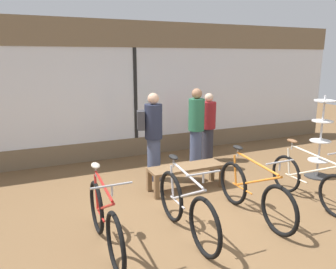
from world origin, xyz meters
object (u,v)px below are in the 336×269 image
(bicycle_far_right, at_px, (309,182))
(accessory_rack, at_px, (320,144))
(bicycle_left, at_px, (186,208))
(display_bench, at_px, (186,170))
(bicycle_right, at_px, (253,193))
(customer_by_window, at_px, (153,134))
(customer_near_rack, at_px, (196,127))
(bicycle_far_left, at_px, (105,221))
(customer_mid_floor, at_px, (208,126))

(bicycle_far_right, xyz_separation_m, accessory_rack, (1.15, 0.84, 0.31))
(bicycle_left, xyz_separation_m, display_bench, (0.74, 1.45, -0.04))
(bicycle_left, relative_size, bicycle_right, 0.97)
(accessory_rack, bearing_deg, bicycle_left, -165.00)
(display_bench, relative_size, customer_by_window, 0.81)
(customer_near_rack, bearing_deg, display_bench, -126.87)
(accessory_rack, bearing_deg, bicycle_far_left, -169.72)
(bicycle_far_right, height_order, accessory_rack, accessory_rack)
(bicycle_right, height_order, bicycle_far_right, bicycle_right)
(bicycle_left, distance_m, bicycle_far_right, 2.33)
(bicycle_far_left, height_order, display_bench, bicycle_far_left)
(accessory_rack, height_order, display_bench, accessory_rack)
(bicycle_far_right, bearing_deg, bicycle_far_left, 179.81)
(accessory_rack, xyz_separation_m, customer_by_window, (-3.12, 1.21, 0.25))
(bicycle_far_left, relative_size, customer_near_rack, 0.99)
(customer_mid_floor, bearing_deg, customer_near_rack, -143.37)
(bicycle_far_right, height_order, customer_by_window, customer_by_window)
(accessory_rack, distance_m, customer_by_window, 3.35)
(bicycle_far_right, distance_m, accessory_rack, 1.45)
(bicycle_left, xyz_separation_m, customer_mid_floor, (2.00, 2.80, 0.42))
(customer_near_rack, relative_size, customer_by_window, 1.01)
(accessory_rack, bearing_deg, display_bench, 169.34)
(accessory_rack, distance_m, customer_near_rack, 2.51)
(bicycle_far_right, xyz_separation_m, customer_mid_floor, (-0.33, 2.71, 0.45))
(customer_by_window, bearing_deg, customer_near_rack, 13.39)
(bicycle_right, height_order, display_bench, bicycle_right)
(bicycle_far_left, bearing_deg, customer_by_window, 54.74)
(customer_near_rack, bearing_deg, accessory_rack, -36.19)
(accessory_rack, distance_m, customer_mid_floor, 2.39)
(bicycle_right, bearing_deg, display_bench, 107.29)
(customer_near_rack, relative_size, customer_mid_floor, 1.11)
(display_bench, distance_m, customer_near_rack, 1.32)
(bicycle_far_left, xyz_separation_m, bicycle_right, (2.25, -0.04, -0.01))
(display_bench, xyz_separation_m, customer_by_window, (-0.38, 0.70, 0.57))
(customer_mid_floor, bearing_deg, accessory_rack, -51.65)
(customer_mid_floor, bearing_deg, customer_by_window, -158.05)
(bicycle_far_right, bearing_deg, bicycle_right, -178.38)
(accessory_rack, height_order, customer_by_window, customer_by_window)
(bicycle_right, bearing_deg, customer_by_window, 111.35)
(bicycle_right, xyz_separation_m, bicycle_far_right, (1.16, 0.03, -0.01))
(bicycle_left, distance_m, customer_near_rack, 2.86)
(bicycle_right, height_order, customer_near_rack, customer_near_rack)
(bicycle_left, distance_m, accessory_rack, 3.61)
(bicycle_far_left, distance_m, accessory_rack, 4.64)
(accessory_rack, bearing_deg, bicycle_far_right, -143.85)
(bicycle_far_left, xyz_separation_m, display_bench, (1.82, 1.34, -0.04))
(display_bench, bearing_deg, bicycle_far_left, -143.67)
(bicycle_far_left, height_order, customer_mid_floor, customer_mid_floor)
(bicycle_left, distance_m, customer_mid_floor, 3.47)
(bicycle_far_right, xyz_separation_m, customer_by_window, (-1.97, 2.05, 0.56))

